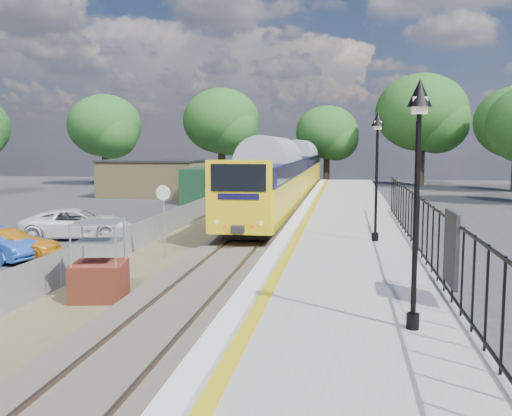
% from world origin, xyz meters
% --- Properties ---
extents(ground, '(120.00, 120.00, 0.00)m').
position_xyz_m(ground, '(0.00, 0.00, 0.00)').
color(ground, '#2D2D30').
rests_on(ground, ground).
extents(track_bed, '(5.90, 80.00, 0.29)m').
position_xyz_m(track_bed, '(-0.47, 9.67, 0.09)').
color(track_bed, '#473F38').
rests_on(track_bed, ground).
extents(platform, '(5.00, 70.00, 0.90)m').
position_xyz_m(platform, '(4.20, 8.00, 0.45)').
color(platform, gray).
rests_on(platform, ground).
extents(platform_edge, '(0.90, 70.00, 0.01)m').
position_xyz_m(platform_edge, '(2.14, 8.00, 0.90)').
color(platform_edge, silver).
rests_on(platform_edge, platform).
extents(victorian_lamp_south, '(0.44, 0.44, 4.60)m').
position_xyz_m(victorian_lamp_south, '(5.50, -4.00, 4.30)').
color(victorian_lamp_south, black).
rests_on(victorian_lamp_south, platform).
extents(victorian_lamp_north, '(0.44, 0.44, 4.60)m').
position_xyz_m(victorian_lamp_north, '(5.30, 6.00, 4.30)').
color(victorian_lamp_north, black).
rests_on(victorian_lamp_north, platform).
extents(palisade_fence, '(0.12, 26.00, 2.00)m').
position_xyz_m(palisade_fence, '(6.55, 2.24, 1.84)').
color(palisade_fence, black).
rests_on(palisade_fence, platform).
extents(wire_fence, '(0.06, 52.00, 1.20)m').
position_xyz_m(wire_fence, '(-4.20, 12.00, 0.60)').
color(wire_fence, '#999EA3').
rests_on(wire_fence, ground).
extents(outbuilding, '(10.80, 10.10, 3.12)m').
position_xyz_m(outbuilding, '(-10.91, 31.21, 1.52)').
color(outbuilding, '#908151').
rests_on(outbuilding, ground).
extents(tree_line, '(56.80, 43.80, 11.88)m').
position_xyz_m(tree_line, '(1.40, 42.00, 6.61)').
color(tree_line, '#332319').
rests_on(tree_line, ground).
extents(train, '(2.82, 40.83, 3.51)m').
position_xyz_m(train, '(0.00, 28.07, 2.34)').
color(train, gold).
rests_on(train, ground).
extents(brick_plinth, '(1.64, 1.64, 2.27)m').
position_xyz_m(brick_plinth, '(-2.50, -0.02, 1.09)').
color(brick_plinth, '#953C26').
rests_on(brick_plinth, ground).
extents(speed_sign, '(0.57, 0.14, 2.84)m').
position_xyz_m(speed_sign, '(-2.50, 5.72, 1.94)').
color(speed_sign, '#999EA3').
rests_on(speed_sign, ground).
extents(car_yellow, '(4.32, 2.26, 1.20)m').
position_xyz_m(car_yellow, '(-8.44, 4.94, 0.60)').
color(car_yellow, orange).
rests_on(car_yellow, ground).
extents(car_white, '(5.44, 3.63, 1.39)m').
position_xyz_m(car_white, '(-8.11, 10.01, 0.69)').
color(car_white, silver).
rests_on(car_white, ground).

